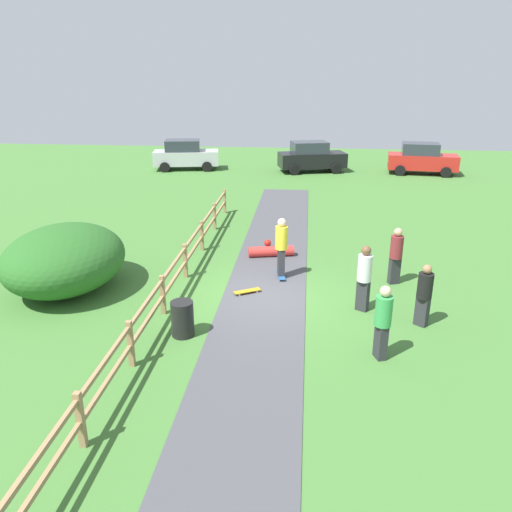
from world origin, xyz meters
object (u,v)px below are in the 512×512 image
object	(u,v)px
bush_large	(64,259)
skateboard_loose	(247,291)
trash_bin	(182,319)
parked_car_black	(311,157)
bystander_maroon	(396,253)
bystander_black	(424,293)
skater_fallen	(271,251)
skater_riding	(281,245)
bystander_green	(383,319)
parked_car_silver	(185,155)
bystander_white	(364,275)
parked_car_red	(422,159)

from	to	relation	value
bush_large	skateboard_loose	world-z (taller)	bush_large
bush_large	trash_bin	bearing A→B (deg)	-30.44
parked_car_black	bystander_maroon	bearing A→B (deg)	-81.98
bystander_black	skater_fallen	bearing A→B (deg)	131.68
skater_riding	bystander_black	world-z (taller)	skater_riding
bystander_green	parked_car_silver	world-z (taller)	parked_car_silver
skateboard_loose	bystander_white	world-z (taller)	bystander_white
skater_riding	bystander_white	bearing A→B (deg)	-41.49
parked_car_black	bystander_white	bearing A→B (deg)	-86.01
bystander_green	parked_car_silver	bearing A→B (deg)	113.60
bystander_white	bystander_green	xyz separation A→B (m)	(0.17, -2.44, -0.05)
skater_riding	bystander_green	size ratio (longest dim) A/B	1.08
bystander_white	parked_car_red	size ratio (longest dim) A/B	0.43
skater_riding	parked_car_black	size ratio (longest dim) A/B	0.43
skater_fallen	bystander_green	world-z (taller)	bystander_green
skateboard_loose	parked_car_red	world-z (taller)	parked_car_red
skateboard_loose	bystander_black	world-z (taller)	bystander_black
bystander_black	parked_car_black	xyz separation A→B (m)	(-2.82, 20.68, 0.05)
skateboard_loose	bystander_maroon	distance (m)	4.64
bush_large	bystander_black	bearing A→B (deg)	-7.20
bush_large	bystander_maroon	bearing A→B (deg)	8.35
skater_riding	parked_car_silver	size ratio (longest dim) A/B	0.44
skater_riding	skateboard_loose	size ratio (longest dim) A/B	2.43
skateboard_loose	parked_car_silver	xyz separation A→B (m)	(-6.37, 19.22, 0.87)
skateboard_loose	parked_car_silver	distance (m)	20.27
trash_bin	bystander_maroon	distance (m)	6.87
parked_car_red	parked_car_silver	bearing A→B (deg)	-179.94
bystander_black	skateboard_loose	bearing A→B (deg)	162.61
bystander_black	parked_car_black	distance (m)	20.87
parked_car_black	parked_car_red	distance (m)	6.89
skater_riding	bystander_white	size ratio (longest dim) A/B	1.04
bystander_maroon	parked_car_black	xyz separation A→B (m)	(-2.53, 17.97, -0.02)
skater_riding	skater_fallen	bearing A→B (deg)	103.39
trash_bin	skater_riding	distance (m)	4.55
bystander_green	bush_large	bearing A→B (deg)	161.30
bush_large	bystander_maroon	xyz separation A→B (m)	(9.77, 1.43, 0.02)
bush_large	parked_car_black	distance (m)	20.72
skater_riding	bystander_white	xyz separation A→B (m)	(2.33, -2.06, -0.07)
skateboard_loose	bystander_green	world-z (taller)	bystander_green
skater_riding	parked_car_black	xyz separation A→B (m)	(0.94, 17.89, -0.15)
bystander_white	parked_car_red	xyz separation A→B (m)	(5.50, 19.97, -0.07)
skater_riding	bystander_maroon	size ratio (longest dim) A/B	1.09
parked_car_black	skateboard_loose	bearing A→B (deg)	-95.51
bush_large	bystander_white	distance (m)	8.65
skater_fallen	parked_car_red	distance (m)	18.00
skater_riding	parked_car_silver	xyz separation A→B (m)	(-7.28, 17.89, -0.15)
bystander_white	parked_car_silver	size ratio (longest dim) A/B	0.42
bystander_black	parked_car_silver	distance (m)	23.44
parked_car_black	bush_large	bearing A→B (deg)	-110.46
skater_riding	skater_fallen	size ratio (longest dim) A/B	1.19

